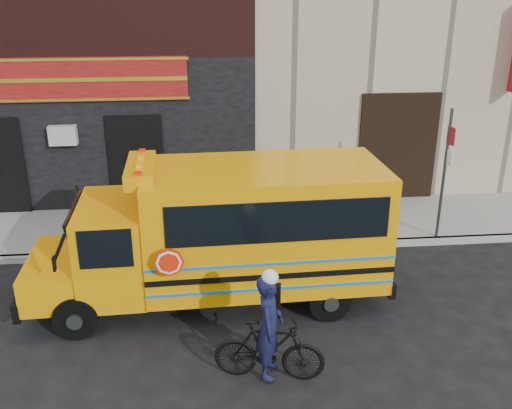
{
  "coord_description": "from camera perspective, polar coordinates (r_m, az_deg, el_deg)",
  "views": [
    {
      "loc": [
        -1.44,
        -9.47,
        5.94
      ],
      "look_at": [
        -0.33,
        1.85,
        1.49
      ],
      "focal_mm": 40.0,
      "sensor_mm": 36.0,
      "label": 1
    }
  ],
  "objects": [
    {
      "name": "curb",
      "position": [
        13.5,
        1.09,
        -4.38
      ],
      "size": [
        40.0,
        0.2,
        0.15
      ],
      "primitive_type": "cube",
      "color": "#959690",
      "rests_on": "ground"
    },
    {
      "name": "school_bus",
      "position": [
        10.93,
        -2.68,
        -2.57
      ],
      "size": [
        6.96,
        2.55,
        2.92
      ],
      "color": "black",
      "rests_on": "ground"
    },
    {
      "name": "cyclist",
      "position": [
        9.12,
        1.35,
        -12.33
      ],
      "size": [
        0.57,
        0.73,
        1.76
      ],
      "primitive_type": "imported",
      "rotation": [
        0.0,
        0.0,
        1.31
      ],
      "color": "#111333",
      "rests_on": "ground"
    },
    {
      "name": "sidewalk",
      "position": [
        14.86,
        0.42,
        -1.88
      ],
      "size": [
        40.0,
        3.0,
        0.15
      ],
      "primitive_type": "cube",
      "color": "gray",
      "rests_on": "ground"
    },
    {
      "name": "bicycle",
      "position": [
        9.27,
        1.33,
        -14.32
      ],
      "size": [
        1.83,
        0.85,
        1.06
      ],
      "primitive_type": "imported",
      "rotation": [
        0.0,
        0.0,
        1.36
      ],
      "color": "black",
      "rests_on": "ground"
    },
    {
      "name": "ground",
      "position": [
        11.27,
        2.63,
        -10.45
      ],
      "size": [
        120.0,
        120.0,
        0.0
      ],
      "primitive_type": "plane",
      "color": "black",
      "rests_on": "ground"
    },
    {
      "name": "sign_pole",
      "position": [
        14.03,
        18.36,
        3.15
      ],
      "size": [
        0.09,
        0.29,
        3.3
      ],
      "color": "#3A413D",
      "rests_on": "ground"
    }
  ]
}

